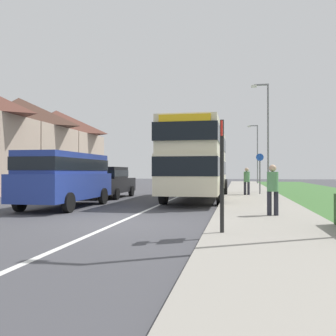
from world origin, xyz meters
TOP-DOWN VIEW (x-y plane):
  - ground_plane at (0.00, 0.00)m, footprint 120.00×120.00m
  - lane_marking_centre at (0.00, 8.00)m, footprint 0.14×60.00m
  - pavement_near_side at (4.20, 6.00)m, footprint 3.20×68.00m
  - double_decker_bus at (1.37, 8.68)m, footprint 2.80×9.88m
  - parked_van_blue at (-3.48, 3.78)m, footprint 2.11×5.39m
  - parked_car_black at (-3.68, 9.28)m, footprint 2.00×4.35m
  - pedestrian_at_stop at (4.40, 1.65)m, footprint 0.34×0.34m
  - pedestrian_walking_away at (3.88, 11.39)m, footprint 0.34×0.34m
  - bus_stop_sign at (3.00, -1.75)m, footprint 0.09×0.52m
  - cycle_route_sign at (4.67, 12.33)m, footprint 0.44×0.08m
  - street_lamp_near at (5.29, -1.86)m, footprint 1.14×0.20m
  - street_lamp_mid at (5.23, 14.70)m, footprint 1.14×0.20m
  - street_lamp_far at (5.47, 31.65)m, footprint 1.14×0.20m
  - house_terrace_far_side at (-13.59, 15.98)m, footprint 7.38×17.99m

SIDE VIEW (x-z plane):
  - ground_plane at x=0.00m, z-range 0.00..0.00m
  - lane_marking_centre at x=0.00m, z-range 0.00..0.01m
  - pavement_near_side at x=4.20m, z-range 0.00..0.12m
  - parked_car_black at x=-3.68m, z-range 0.08..1.78m
  - pedestrian_at_stop at x=4.40m, z-range 0.14..1.81m
  - pedestrian_walking_away at x=3.88m, z-range 0.14..1.81m
  - parked_van_blue at x=-3.48m, z-range 0.21..2.40m
  - cycle_route_sign at x=4.67m, z-range 0.17..2.69m
  - bus_stop_sign at x=3.00m, z-range 0.24..2.84m
  - double_decker_bus at x=1.37m, z-range 0.29..3.99m
  - house_terrace_far_side at x=-13.59m, z-range 0.00..7.27m
  - street_lamp_far at x=5.47m, z-range 0.54..7.14m
  - street_lamp_near at x=5.29m, z-range 0.54..7.34m
  - street_lamp_mid at x=5.23m, z-range 0.55..7.76m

